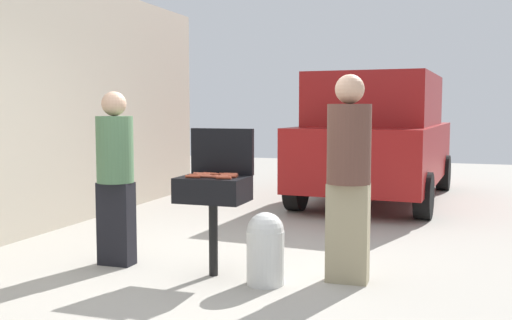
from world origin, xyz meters
The scene contains 24 objects.
ground_plane centered at (0.00, 0.00, 0.00)m, with size 24.00×24.00×0.00m, color #9E998E.
house_wall_side centered at (-2.67, 1.00, 1.57)m, with size 0.24×8.00×3.13m, color #B2A893.
bbq_grill centered at (0.05, -0.11, 0.75)m, with size 0.60×0.44×0.89m.
grill_lid_open centered at (0.05, 0.11, 1.10)m, with size 0.60×0.05×0.42m, color black.
hot_dog_0 centered at (0.17, -0.09, 0.90)m, with size 0.03×0.03×0.13m, color #C6593D.
hot_dog_1 centered at (-0.09, -0.25, 0.90)m, with size 0.03×0.03×0.13m, color #AD4228.
hot_dog_2 centered at (0.15, -0.18, 0.90)m, with size 0.03×0.03×0.13m, color #C6593D.
hot_dog_3 centered at (0.13, -0.21, 0.90)m, with size 0.03×0.03×0.13m, color #B74C33.
hot_dog_4 centered at (-0.04, -0.11, 0.90)m, with size 0.03×0.03×0.13m, color #B74C33.
hot_dog_5 centered at (0.16, 0.02, 0.90)m, with size 0.03×0.03×0.13m, color #C6593D.
hot_dog_6 centered at (0.19, -0.04, 0.90)m, with size 0.03×0.03×0.13m, color #B74C33.
hot_dog_7 centered at (-0.09, -0.16, 0.90)m, with size 0.03×0.03×0.13m, color #AD4228.
hot_dog_8 centered at (0.21, -0.12, 0.90)m, with size 0.03×0.03×0.13m, color #AD4228.
hot_dog_9 centered at (0.01, -0.19, 0.90)m, with size 0.03×0.03×0.13m, color #C6593D.
hot_dog_10 centered at (0.20, -0.24, 0.90)m, with size 0.03×0.03×0.13m, color #AD4228.
hot_dog_11 centered at (-0.05, -0.07, 0.90)m, with size 0.03×0.03×0.13m, color #C6593D.
hot_dog_12 centered at (-0.03, 0.00, 0.90)m, with size 0.03×0.03×0.13m, color #B74C33.
hot_dog_13 centered at (-0.11, -0.03, 0.90)m, with size 0.03×0.03×0.13m, color #C6593D.
hot_dog_14 centered at (0.01, -0.04, 0.90)m, with size 0.03×0.03×0.13m, color #AD4228.
hot_dog_15 centered at (0.13, -0.01, 0.90)m, with size 0.03×0.03×0.13m, color #AD4228.
propane_tank centered at (0.57, -0.22, 0.32)m, with size 0.32×0.32×0.62m.
person_left centered at (-0.97, -0.06, 0.89)m, with size 0.35×0.35×1.65m.
person_right centered at (1.21, 0.07, 0.96)m, with size 0.37×0.37×1.77m.
parked_minivan centered at (0.89, 4.80, 1.03)m, with size 2.27×4.52×2.02m.
Camera 1 is at (2.04, -4.87, 1.48)m, focal length 41.32 mm.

